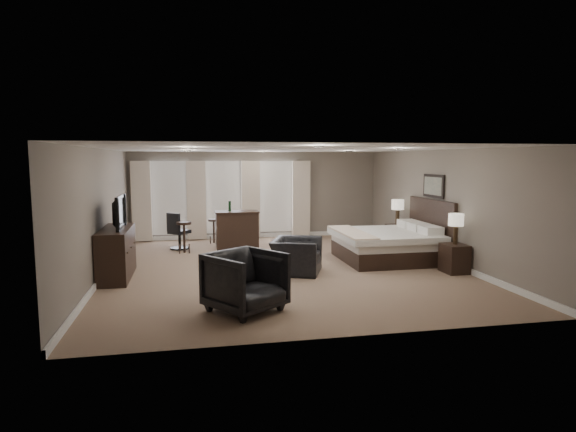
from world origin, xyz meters
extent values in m
cube|color=#7D634F|center=(0.00, 0.00, 0.00)|extent=(7.60, 8.60, 0.04)
cube|color=silver|center=(0.00, 0.00, 2.60)|extent=(7.60, 8.60, 0.04)
cube|color=slate|center=(0.00, 4.25, 1.30)|extent=(7.50, 0.04, 2.60)
cube|color=slate|center=(0.00, -4.25, 1.30)|extent=(7.50, 0.04, 2.60)
cube|color=slate|center=(-3.75, 0.00, 1.30)|extent=(0.04, 8.50, 2.60)
cube|color=slate|center=(3.75, 0.00, 1.30)|extent=(0.04, 8.50, 2.60)
cube|color=silver|center=(-2.60, 4.19, 1.25)|extent=(1.15, 0.04, 2.05)
cube|color=silver|center=(-1.00, 4.19, 1.25)|extent=(1.15, 0.04, 2.05)
cube|color=silver|center=(0.60, 4.19, 1.25)|extent=(1.15, 0.04, 2.05)
cube|color=beige|center=(-3.35, 4.07, 1.18)|extent=(0.55, 0.12, 2.30)
cube|color=beige|center=(-1.80, 4.07, 1.18)|extent=(0.55, 0.12, 2.30)
cube|color=beige|center=(-0.20, 4.07, 1.18)|extent=(0.55, 0.12, 2.30)
cube|color=beige|center=(1.35, 4.07, 1.18)|extent=(0.55, 0.12, 2.30)
cube|color=silver|center=(2.58, 0.29, 0.72)|extent=(2.25, 2.15, 1.43)
cube|color=black|center=(3.47, -1.16, 0.30)|extent=(0.45, 0.55, 0.61)
cube|color=black|center=(3.47, 1.74, 0.31)|extent=(0.47, 0.58, 0.63)
cube|color=beige|center=(3.47, -1.16, 0.93)|extent=(0.31, 0.31, 0.65)
cube|color=beige|center=(3.47, 1.74, 0.97)|extent=(0.33, 0.33, 0.68)
cube|color=slate|center=(3.70, 0.29, 1.75)|extent=(0.04, 0.96, 0.56)
cube|color=black|center=(-3.45, -0.20, 0.50)|extent=(0.56, 1.73, 1.01)
imported|color=black|center=(-3.45, -0.20, 1.08)|extent=(0.66, 1.15, 0.15)
imported|color=black|center=(0.20, -0.49, 0.48)|extent=(1.08, 1.29, 0.96)
imported|color=black|center=(-1.14, -2.87, 0.53)|extent=(1.39, 1.37, 1.05)
cube|color=black|center=(-0.76, 2.55, 0.51)|extent=(1.16, 0.60, 1.01)
cube|color=black|center=(-2.15, 2.19, 0.40)|extent=(0.50, 0.50, 0.79)
cube|color=black|center=(-1.34, 3.48, 0.34)|extent=(0.41, 0.41, 0.69)
cube|color=black|center=(-2.28, 2.72, 0.49)|extent=(0.71, 0.71, 0.99)
camera|label=1|loc=(-1.95, -10.22, 2.39)|focal=30.00mm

